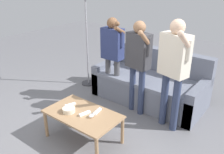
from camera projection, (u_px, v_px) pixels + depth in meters
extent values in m
plane|color=slate|center=(88.00, 132.00, 3.45)|extent=(12.00, 12.00, 0.00)
cube|color=slate|center=(149.00, 90.00, 4.24)|extent=(1.87, 0.88, 0.40)
cube|color=slate|center=(147.00, 79.00, 4.09)|extent=(1.59, 0.76, 0.06)
cube|color=slate|center=(160.00, 61.00, 4.32)|extent=(1.87, 0.18, 0.45)
cube|color=slate|center=(110.00, 74.00, 4.69)|extent=(0.14, 0.88, 0.55)
cube|color=slate|center=(199.00, 101.00, 3.72)|extent=(0.14, 0.88, 0.55)
cube|color=#997551|center=(83.00, 114.00, 3.15)|extent=(0.97, 0.57, 0.03)
cylinder|color=#997551|center=(46.00, 124.00, 3.30)|extent=(0.04, 0.04, 0.39)
cylinder|color=#997551|center=(97.00, 152.00, 2.79)|extent=(0.04, 0.04, 0.39)
cylinder|color=#997551|center=(73.00, 109.00, 3.67)|extent=(0.04, 0.04, 0.39)
cylinder|color=#997551|center=(122.00, 131.00, 3.16)|extent=(0.04, 0.04, 0.39)
cylinder|color=beige|center=(69.00, 110.00, 3.16)|extent=(0.16, 0.16, 0.06)
ellipsoid|color=white|center=(92.00, 115.00, 3.05)|extent=(0.06, 0.09, 0.05)
cylinder|color=#4C4C51|center=(92.00, 113.00, 3.05)|extent=(0.02, 0.02, 0.01)
cylinder|color=#2D2D33|center=(89.00, 83.00, 4.94)|extent=(0.28, 0.28, 0.02)
cylinder|color=gray|center=(87.00, 42.00, 4.60)|extent=(0.03, 0.03, 1.70)
cylinder|color=#47474C|center=(108.00, 78.00, 4.29)|extent=(0.09, 0.09, 0.75)
cylinder|color=#47474C|center=(117.00, 80.00, 4.18)|extent=(0.09, 0.09, 0.75)
cube|color=navy|center=(112.00, 44.00, 3.99)|extent=(0.36, 0.19, 0.51)
sphere|color=brown|center=(112.00, 23.00, 3.85)|extent=(0.18, 0.18, 0.18)
cylinder|color=brown|center=(104.00, 43.00, 4.09)|extent=(0.07, 0.07, 0.48)
cylinder|color=navy|center=(121.00, 39.00, 3.85)|extent=(0.07, 0.07, 0.24)
cylinder|color=brown|center=(119.00, 30.00, 3.75)|extent=(0.06, 0.24, 0.16)
sphere|color=brown|center=(117.00, 24.00, 3.66)|extent=(0.07, 0.07, 0.07)
cylinder|color=#2D3856|center=(132.00, 88.00, 3.89)|extent=(0.10, 0.10, 0.76)
cylinder|color=#2D3856|center=(141.00, 92.00, 3.76)|extent=(0.10, 0.10, 0.76)
cube|color=#38383D|center=(138.00, 51.00, 3.57)|extent=(0.39, 0.26, 0.52)
sphere|color=#936B4C|center=(140.00, 27.00, 3.43)|extent=(0.18, 0.18, 0.18)
cylinder|color=#936B4C|center=(130.00, 49.00, 3.70)|extent=(0.07, 0.07, 0.49)
cylinder|color=#38383D|center=(148.00, 47.00, 3.40)|extent=(0.07, 0.07, 0.25)
cylinder|color=#936B4C|center=(145.00, 38.00, 3.29)|extent=(0.10, 0.22, 0.22)
sphere|color=#936B4C|center=(140.00, 33.00, 3.21)|extent=(0.07, 0.07, 0.07)
cylinder|color=#2D3856|center=(164.00, 99.00, 3.50)|extent=(0.10, 0.10, 0.81)
cylinder|color=#2D3856|center=(175.00, 104.00, 3.36)|extent=(0.10, 0.10, 0.81)
cube|color=beige|center=(175.00, 55.00, 3.16)|extent=(0.43, 0.29, 0.56)
sphere|color=beige|center=(178.00, 27.00, 3.01)|extent=(0.19, 0.19, 0.19)
cylinder|color=beige|center=(163.00, 53.00, 3.31)|extent=(0.07, 0.07, 0.53)
cylinder|color=beige|center=(188.00, 51.00, 2.97)|extent=(0.07, 0.07, 0.26)
cylinder|color=beige|center=(185.00, 40.00, 2.86)|extent=(0.12, 0.24, 0.23)
sphere|color=beige|center=(181.00, 34.00, 2.77)|extent=(0.08, 0.08, 0.08)
cube|color=white|center=(70.00, 105.00, 3.31)|extent=(0.09, 0.15, 0.03)
cylinder|color=silver|center=(72.00, 103.00, 3.31)|extent=(0.01, 0.01, 0.00)
cube|color=silver|center=(67.00, 105.00, 3.28)|extent=(0.02, 0.02, 0.00)
cube|color=white|center=(85.00, 113.00, 3.11)|extent=(0.07, 0.16, 0.03)
cylinder|color=silver|center=(87.00, 112.00, 3.12)|extent=(0.01, 0.01, 0.00)
cube|color=silver|center=(81.00, 114.00, 3.08)|extent=(0.02, 0.02, 0.00)
cube|color=white|center=(97.00, 111.00, 3.16)|extent=(0.06, 0.16, 0.03)
cylinder|color=silver|center=(99.00, 109.00, 3.17)|extent=(0.01, 0.01, 0.00)
cube|color=silver|center=(96.00, 112.00, 3.11)|extent=(0.02, 0.02, 0.00)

